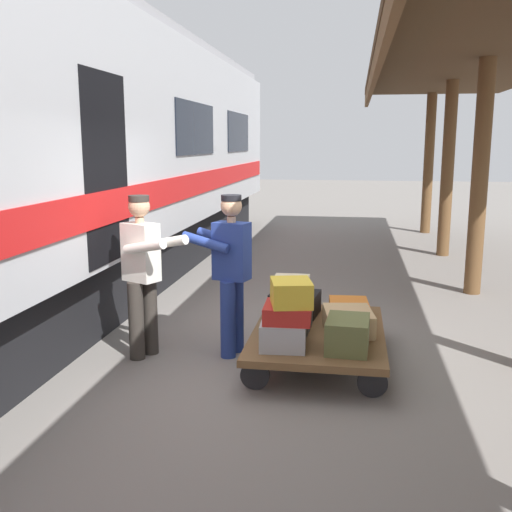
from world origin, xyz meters
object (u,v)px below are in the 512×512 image
(suitcase_slate_roller, at_px, (290,316))
(suitcase_red_plastic, at_px, (288,312))
(suitcase_gray_aluminum, at_px, (284,333))
(suitcase_tan_vintage, at_px, (348,321))
(porter_in_overalls, at_px, (230,269))
(luggage_cart, at_px, (318,334))
(suitcase_orange_carryall, at_px, (349,309))
(suitcase_black_hardshell, at_px, (295,303))
(suitcase_olive_duffel, at_px, (348,334))
(suitcase_cream_canvas, at_px, (291,285))
(suitcase_yellow_case, at_px, (291,293))
(porter_by_door, at_px, (143,271))

(suitcase_slate_roller, distance_m, suitcase_red_plastic, 0.58)
(suitcase_gray_aluminum, relative_size, suitcase_red_plastic, 1.09)
(suitcase_red_plastic, bearing_deg, suitcase_tan_vintage, -135.83)
(suitcase_gray_aluminum, height_order, porter_in_overalls, porter_in_overalls)
(luggage_cart, relative_size, porter_in_overalls, 1.16)
(suitcase_tan_vintage, height_order, suitcase_orange_carryall, suitcase_tan_vintage)
(suitcase_black_hardshell, bearing_deg, suitcase_olive_duffel, 118.66)
(suitcase_slate_roller, height_order, porter_in_overalls, porter_in_overalls)
(luggage_cart, relative_size, suitcase_red_plastic, 4.31)
(suitcase_cream_canvas, xyz_separation_m, porter_in_overalls, (0.60, 0.43, 0.25))
(suitcase_tan_vintage, relative_size, suitcase_orange_carryall, 1.19)
(luggage_cart, bearing_deg, suitcase_gray_aluminum, 61.34)
(suitcase_orange_carryall, xyz_separation_m, suitcase_slate_roller, (0.59, 0.54, 0.05))
(suitcase_orange_carryall, xyz_separation_m, suitcase_cream_canvas, (0.63, 0.02, 0.25))
(luggage_cart, distance_m, porter_in_overalls, 1.13)
(suitcase_gray_aluminum, height_order, suitcase_yellow_case, suitcase_yellow_case)
(suitcase_orange_carryall, height_order, porter_by_door, porter_by_door)
(suitcase_olive_duffel, bearing_deg, suitcase_yellow_case, 1.26)
(suitcase_olive_duffel, distance_m, suitcase_black_hardshell, 1.24)
(suitcase_slate_roller, bearing_deg, suitcase_olive_duffel, 137.54)
(suitcase_gray_aluminum, distance_m, suitcase_cream_canvas, 1.09)
(suitcase_cream_canvas, bearing_deg, luggage_cart, 122.87)
(suitcase_tan_vintage, distance_m, suitcase_slate_roller, 0.59)
(suitcase_tan_vintage, distance_m, suitcase_orange_carryall, 0.54)
(suitcase_red_plastic, bearing_deg, suitcase_yellow_case, 155.07)
(suitcase_gray_aluminum, relative_size, suitcase_slate_roller, 1.01)
(suitcase_tan_vintage, distance_m, porter_by_door, 2.16)
(suitcase_black_hardshell, relative_size, porter_in_overalls, 0.30)
(suitcase_gray_aluminum, relative_size, porter_by_door, 0.29)
(suitcase_black_hardshell, bearing_deg, suitcase_cream_canvas, 30.23)
(suitcase_tan_vintage, distance_m, suitcase_red_plastic, 0.81)
(suitcase_tan_vintage, distance_m, suitcase_black_hardshell, 0.81)
(suitcase_red_plastic, relative_size, suitcase_cream_canvas, 1.19)
(suitcase_olive_duffel, xyz_separation_m, suitcase_red_plastic, (0.56, -0.00, 0.18))
(suitcase_tan_vintage, relative_size, suitcase_cream_canvas, 1.51)
(suitcase_yellow_case, relative_size, porter_by_door, 0.25)
(luggage_cart, bearing_deg, porter_in_overalls, -5.29)
(suitcase_olive_duffel, xyz_separation_m, porter_by_door, (2.11, -0.40, 0.44))
(suitcase_orange_carryall, bearing_deg, suitcase_slate_roller, 42.46)
(porter_in_overalls, xyz_separation_m, porter_by_door, (0.87, 0.23, 0.00))
(suitcase_slate_roller, bearing_deg, suitcase_orange_carryall, -137.54)
(luggage_cart, relative_size, porter_by_door, 1.16)
(suitcase_orange_carryall, bearing_deg, suitcase_gray_aluminum, 61.34)
(suitcase_gray_aluminum, xyz_separation_m, suitcase_slate_roller, (0.00, -0.54, 0.01))
(suitcase_black_hardshell, distance_m, suitcase_yellow_case, 1.17)
(suitcase_olive_duffel, xyz_separation_m, porter_in_overalls, (1.24, -0.63, 0.44))
(luggage_cart, relative_size, suitcase_tan_vintage, 3.40)
(suitcase_black_hardshell, height_order, porter_in_overalls, porter_in_overalls)
(suitcase_orange_carryall, distance_m, porter_in_overalls, 1.41)
(luggage_cart, relative_size, suitcase_orange_carryall, 4.04)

